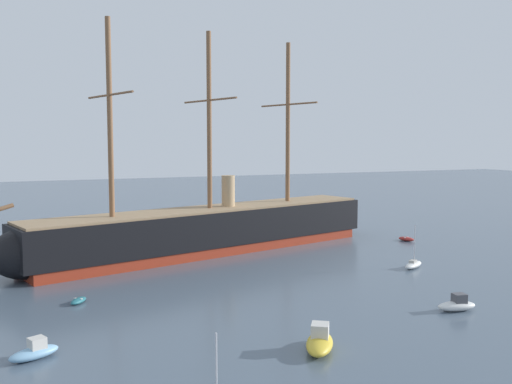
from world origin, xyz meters
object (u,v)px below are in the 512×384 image
at_px(motorboat_near_centre, 320,342).
at_px(dinghy_far_right, 406,239).
at_px(motorboat_distant_centre, 174,236).
at_px(dinghy_alongside_bow, 78,301).
at_px(tall_ship, 210,229).
at_px(sailboat_alongside_stern, 413,264).
at_px(motorboat_mid_left, 34,352).
at_px(motorboat_mid_right, 457,305).

xyz_separation_m(motorboat_near_centre, dinghy_far_right, (32.41, 31.50, -0.34)).
xyz_separation_m(dinghy_far_right, motorboat_distant_centre, (-29.98, 14.70, 0.18)).
height_order(motorboat_near_centre, dinghy_alongside_bow, motorboat_near_centre).
relative_size(tall_ship, dinghy_alongside_bow, 25.79).
bearing_deg(dinghy_far_right, motorboat_distant_centre, 153.89).
xyz_separation_m(tall_ship, motorboat_distant_centre, (-1.70, 11.27, -2.55)).
distance_m(tall_ship, sailboat_alongside_stern, 25.27).
relative_size(tall_ship, motorboat_distant_centre, 16.99).
height_order(tall_ship, dinghy_alongside_bow, tall_ship).
bearing_deg(motorboat_mid_left, tall_ship, 52.59).
bearing_deg(motorboat_near_centre, motorboat_mid_right, 12.08).
distance_m(motorboat_mid_right, dinghy_far_right, 33.13).
relative_size(motorboat_near_centre, motorboat_mid_left, 1.27).
xyz_separation_m(sailboat_alongside_stern, motorboat_distant_centre, (-19.72, 28.79, 0.06)).
relative_size(tall_ship, motorboat_near_centre, 12.40).
bearing_deg(motorboat_distant_centre, motorboat_near_centre, -93.01).
distance_m(sailboat_alongside_stern, motorboat_distant_centre, 34.89).
bearing_deg(tall_ship, motorboat_mid_right, -70.87).
height_order(tall_ship, motorboat_mid_right, tall_ship).
xyz_separation_m(tall_ship, motorboat_mid_left, (-21.96, -28.71, -2.53)).
relative_size(dinghy_alongside_bow, motorboat_distant_centre, 0.66).
distance_m(motorboat_near_centre, motorboat_mid_left, 18.88).
height_order(motorboat_mid_left, dinghy_far_right, motorboat_mid_left).
relative_size(tall_ship, sailboat_alongside_stern, 11.68).
bearing_deg(dinghy_far_right, sailboat_alongside_stern, -126.06).
distance_m(motorboat_mid_right, sailboat_alongside_stern, 15.82).
distance_m(sailboat_alongside_stern, dinghy_far_right, 17.43).
relative_size(motorboat_mid_left, motorboat_mid_right, 0.99).
height_order(dinghy_alongside_bow, dinghy_far_right, dinghy_far_right).
height_order(motorboat_mid_left, motorboat_distant_centre, motorboat_mid_left).
relative_size(tall_ship, dinghy_far_right, 21.17).
bearing_deg(motorboat_mid_right, motorboat_near_centre, -167.92).
bearing_deg(motorboat_mid_right, tall_ship, 109.13).
bearing_deg(motorboat_distant_centre, dinghy_far_right, -26.11).
bearing_deg(tall_ship, motorboat_near_centre, -96.75).
bearing_deg(motorboat_distant_centre, sailboat_alongside_stern, -55.59).
height_order(tall_ship, motorboat_distant_centre, tall_ship).
xyz_separation_m(motorboat_near_centre, dinghy_alongside_bow, (-13.82, 18.13, -0.39)).
relative_size(motorboat_mid_right, motorboat_distant_centre, 1.09).
relative_size(motorboat_near_centre, motorboat_distant_centre, 1.37).
bearing_deg(sailboat_alongside_stern, motorboat_mid_left, -164.36).
relative_size(motorboat_mid_right, dinghy_alongside_bow, 1.65).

